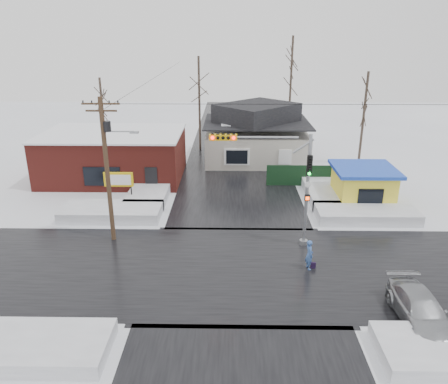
{
  "coord_description": "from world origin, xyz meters",
  "views": [
    {
      "loc": [
        -0.53,
        -21.42,
        12.56
      ],
      "look_at": [
        -0.97,
        4.23,
        3.0
      ],
      "focal_mm": 35.0,
      "sensor_mm": 36.0,
      "label": 1
    }
  ],
  "objects_px": {
    "utility_pole": "(108,162)",
    "car": "(420,310)",
    "pedestrian": "(309,255)",
    "traffic_signal": "(282,175)",
    "marquee_sign": "(119,180)",
    "kiosk": "(363,185)"
  },
  "relations": [
    {
      "from": "utility_pole",
      "to": "pedestrian",
      "type": "distance_m",
      "value": 12.96
    },
    {
      "from": "marquee_sign",
      "to": "car",
      "type": "xyz_separation_m",
      "value": [
        17.06,
        -14.18,
        -1.24
      ]
    },
    {
      "from": "kiosk",
      "to": "car",
      "type": "xyz_separation_m",
      "value": [
        -1.44,
        -14.68,
        -0.78
      ]
    },
    {
      "from": "traffic_signal",
      "to": "car",
      "type": "relative_size",
      "value": 1.48
    },
    {
      "from": "utility_pole",
      "to": "car",
      "type": "relative_size",
      "value": 1.91
    },
    {
      "from": "utility_pole",
      "to": "car",
      "type": "bearing_deg",
      "value": -27.1
    },
    {
      "from": "pedestrian",
      "to": "kiosk",
      "type": "bearing_deg",
      "value": -40.88
    },
    {
      "from": "car",
      "to": "utility_pole",
      "type": "bearing_deg",
      "value": 151.41
    },
    {
      "from": "kiosk",
      "to": "pedestrian",
      "type": "bearing_deg",
      "value": -119.72
    },
    {
      "from": "traffic_signal",
      "to": "marquee_sign",
      "type": "bearing_deg",
      "value": 150.28
    },
    {
      "from": "marquee_sign",
      "to": "traffic_signal",
      "type": "bearing_deg",
      "value": -29.72
    },
    {
      "from": "marquee_sign",
      "to": "car",
      "type": "height_order",
      "value": "marquee_sign"
    },
    {
      "from": "utility_pole",
      "to": "pedestrian",
      "type": "height_order",
      "value": "utility_pole"
    },
    {
      "from": "utility_pole",
      "to": "pedestrian",
      "type": "bearing_deg",
      "value": -16.35
    },
    {
      "from": "utility_pole",
      "to": "marquee_sign",
      "type": "distance_m",
      "value": 6.87
    },
    {
      "from": "marquee_sign",
      "to": "kiosk",
      "type": "xyz_separation_m",
      "value": [
        18.5,
        0.5,
        -0.46
      ]
    },
    {
      "from": "utility_pole",
      "to": "pedestrian",
      "type": "relative_size",
      "value": 5.18
    },
    {
      "from": "marquee_sign",
      "to": "car",
      "type": "bearing_deg",
      "value": -39.72
    },
    {
      "from": "kiosk",
      "to": "utility_pole",
      "type": "bearing_deg",
      "value": -159.56
    },
    {
      "from": "utility_pole",
      "to": "car",
      "type": "distance_m",
      "value": 18.5
    },
    {
      "from": "traffic_signal",
      "to": "marquee_sign",
      "type": "height_order",
      "value": "traffic_signal"
    },
    {
      "from": "pedestrian",
      "to": "car",
      "type": "height_order",
      "value": "pedestrian"
    }
  ]
}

